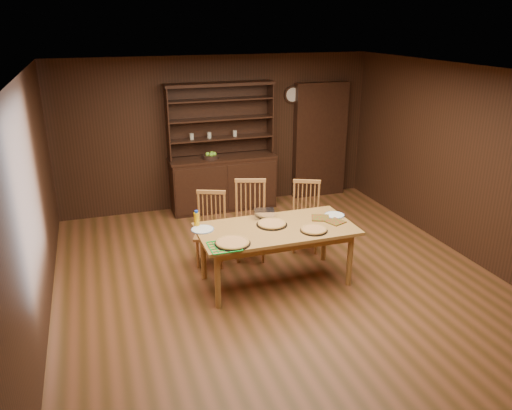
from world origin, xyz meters
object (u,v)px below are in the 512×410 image
object	(u,v)px
china_hutch	(223,176)
juice_bottle	(197,219)
chair_right	(306,213)
chair_center	(250,216)
chair_left	(211,226)
dining_table	(276,233)

from	to	relation	value
china_hutch	juice_bottle	world-z (taller)	china_hutch
chair_right	china_hutch	bearing A→B (deg)	134.95
chair_right	chair_center	bearing A→B (deg)	-156.06
chair_left	juice_bottle	world-z (taller)	chair_left
china_hutch	juice_bottle	bearing A→B (deg)	-111.75
chair_center	chair_right	xyz separation A→B (m)	(0.83, -0.01, -0.05)
chair_center	juice_bottle	xyz separation A→B (m)	(-0.85, -0.49, 0.26)
dining_table	chair_left	distance (m)	1.04
chair_left	chair_right	distance (m)	1.40
chair_center	juice_bottle	world-z (taller)	chair_center
chair_left	chair_center	bearing A→B (deg)	24.31
china_hutch	chair_center	xyz separation A→B (m)	(-0.11, -1.93, -0.01)
china_hutch	chair_center	world-z (taller)	china_hutch
china_hutch	chair_right	size ratio (longest dim) A/B	2.16
dining_table	chair_left	size ratio (longest dim) A/B	1.92
chair_right	juice_bottle	distance (m)	1.78
dining_table	chair_right	bearing A→B (deg)	47.16
dining_table	chair_center	world-z (taller)	chair_center
chair_center	chair_right	bearing A→B (deg)	17.27
china_hutch	dining_table	world-z (taller)	china_hutch
chair_left	chair_right	size ratio (longest dim) A/B	1.00
chair_center	chair_right	world-z (taller)	chair_center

